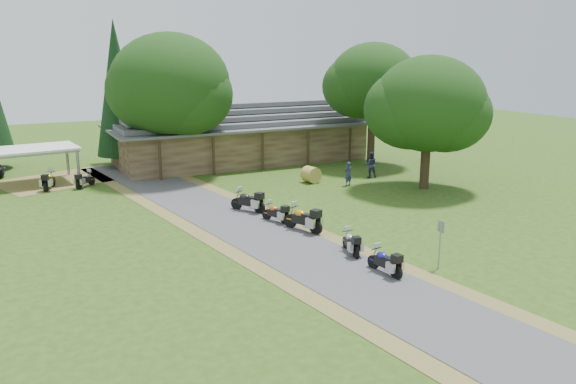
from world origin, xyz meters
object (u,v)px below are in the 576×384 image
motorcycle_row_a (385,260)px  motorcycle_row_d (276,212)px  carport (33,166)px  motorcycle_row_e (248,200)px  motorcycle_carport_a (49,180)px  hay_bale (311,175)px  motorcycle_row_b (351,242)px  motorcycle_row_c (303,218)px  lodge (240,132)px  motorcycle_carport_b (85,179)px

motorcycle_row_a → motorcycle_row_d: bearing=-1.7°
carport → motorcycle_row_e: (10.49, -13.29, -0.58)m
motorcycle_row_a → motorcycle_carport_a: 24.85m
motorcycle_carport_a → hay_bale: bearing=-89.5°
motorcycle_row_b → motorcycle_row_c: 3.91m
motorcycle_row_b → motorcycle_carport_a: (-11.15, 19.58, 0.09)m
lodge → hay_bale: 10.17m
lodge → motorcycle_carport_a: (-15.33, -3.76, -1.79)m
lodge → hay_bale: (1.26, -9.92, -1.89)m
motorcycle_row_e → motorcycle_carport_a: motorcycle_row_e is taller
motorcycle_row_e → motorcycle_row_d: bearing=158.1°
motorcycle_row_b → motorcycle_carport_b: motorcycle_carport_b is taller
motorcycle_carport_b → hay_bale: (14.36, -5.71, -0.01)m
carport → motorcycle_carport_a: (0.79, -2.24, -0.61)m
motorcycle_row_a → motorcycle_carport_a: bearing=19.3°
lodge → motorcycle_row_c: size_ratio=10.15×
motorcycle_row_d → motorcycle_row_a: bearing=162.6°
motorcycle_row_d → motorcycle_carport_b: size_ratio=1.00×
carport → motorcycle_row_d: bearing=-61.5°
motorcycle_row_c → hay_bale: (5.81, 9.53, -0.16)m
carport → motorcycle_row_c: 21.34m
carport → motorcycle_carport_b: carport is taller
motorcycle_row_e → lodge: bearing=-54.2°
motorcycle_carport_a → lodge: bearing=-55.3°
motorcycle_row_b → motorcycle_carport_b: bearing=37.6°
lodge → motorcycle_row_d: 18.23m
motorcycle_row_d → lodge: bearing=-39.2°
hay_bale → lodge: bearing=97.2°
motorcycle_row_b → hay_bale: motorcycle_row_b is taller
motorcycle_row_d → hay_bale: bearing=-63.2°
motorcycle_carport_b → motorcycle_row_d: bearing=-103.9°
lodge → motorcycle_row_b: 23.79m
carport → motorcycle_carport_b: size_ratio=3.47×
motorcycle_row_d → motorcycle_row_b: bearing=165.9°
lodge → motorcycle_row_c: lodge is taller
motorcycle_row_c → lodge: bearing=-36.1°
motorcycle_row_b → motorcycle_row_c: motorcycle_row_c is taller
carport → motorcycle_row_b: size_ratio=3.51×
carport → motorcycle_row_b: bearing=-67.6°
lodge → carport: bearing=-174.6°
lodge → motorcycle_row_e: (-5.63, -14.81, -1.76)m
motorcycle_row_e → motorcycle_carport_a: size_ratio=1.04×
motorcycle_carport_b → motorcycle_row_b: bearing=-110.1°
motorcycle_row_d → motorcycle_row_e: bearing=-11.4°
motorcycle_row_b → motorcycle_carport_b: size_ratio=0.99×
motorcycle_row_c → motorcycle_row_d: size_ratio=1.26×
motorcycle_row_a → motorcycle_row_d: (-0.83, 8.61, -0.02)m
carport → motorcycle_row_b: 24.88m
motorcycle_carport_b → hay_bale: motorcycle_carport_b is taller
carport → motorcycle_row_e: 16.94m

